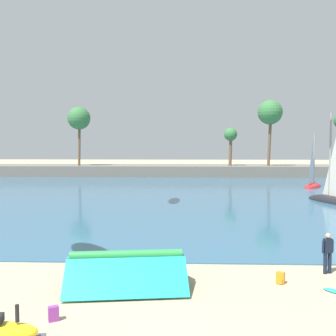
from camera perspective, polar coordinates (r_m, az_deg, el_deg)
name	(u,v)px	position (r m, az deg, el deg)	size (l,w,h in m)	color
sea	(183,178)	(60.91, 2.27, -1.49)	(220.00, 87.75, 0.06)	#33607F
palm_headland	(196,160)	(64.61, 4.19, 1.25)	(104.41, 6.00, 12.93)	slate
folded_kite	(127,263)	(14.82, -6.10, -13.67)	(4.64, 3.34, 1.29)	#1EADB2
person_at_waterline	(328,252)	(17.40, 22.36, -11.30)	(0.52, 0.31, 1.67)	#141E33
backpack_by_trailer	(53,314)	(12.82, -16.45, -19.81)	(0.36, 0.36, 0.44)	purple
backpack_spare	(280,278)	(15.84, 16.14, -15.24)	(0.36, 0.36, 0.44)	orange
sailboat_near_shore	(333,194)	(38.07, 22.97, -3.49)	(3.60, 6.24, 8.67)	black
sailboat_mid_bay	(313,182)	(50.92, 20.46, -1.91)	(3.93, 4.89, 7.10)	red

